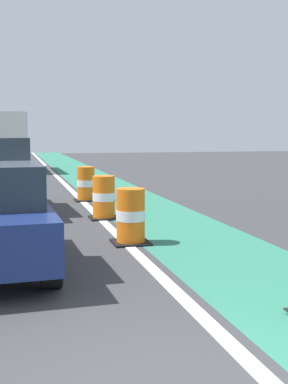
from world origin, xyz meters
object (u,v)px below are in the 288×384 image
object	(u,v)px
delivery_truck_down_block	(4,138)
traffic_barrel_back	(86,184)
traffic_barrel_mid	(104,198)
traffic_barrel_front	(131,217)

from	to	relation	value
delivery_truck_down_block	traffic_barrel_back	bearing A→B (deg)	-79.42
traffic_barrel_mid	traffic_barrel_back	xyz separation A→B (m)	(0.04, 3.51, 0.00)
traffic_barrel_front	traffic_barrel_back	world-z (taller)	same
traffic_barrel_front	traffic_barrel_back	size ratio (longest dim) A/B	1.00
traffic_barrel_front	traffic_barrel_mid	distance (m)	3.01
traffic_barrel_front	traffic_barrel_back	distance (m)	6.51
traffic_barrel_mid	traffic_barrel_back	distance (m)	3.51
delivery_truck_down_block	traffic_barrel_mid	bearing A→B (deg)	-81.60
traffic_barrel_front	traffic_barrel_mid	size ratio (longest dim) A/B	1.00
traffic_barrel_mid	traffic_barrel_back	bearing A→B (deg)	89.30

